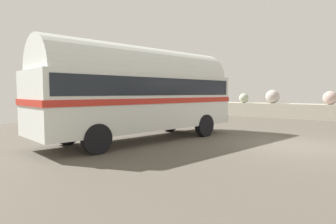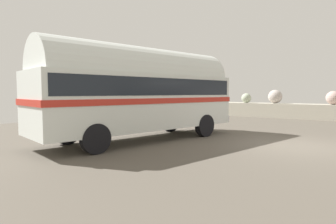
# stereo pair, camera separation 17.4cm
# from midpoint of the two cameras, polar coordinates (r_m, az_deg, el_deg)

# --- Properties ---
(ground) EXTENTS (32.00, 26.00, 0.02)m
(ground) POSITION_cam_midpoint_polar(r_m,az_deg,el_deg) (11.11, 23.50, -6.33)
(ground) COLOR #564F45
(breakwater) EXTENTS (31.36, 2.14, 2.32)m
(breakwater) POSITION_cam_midpoint_polar(r_m,az_deg,el_deg) (22.67, 29.00, 0.25)
(breakwater) COLOR #AEA997
(breakwater) RESTS_ON ground
(vintage_coach) EXTENTS (4.17, 8.90, 3.70)m
(vintage_coach) POSITION_cam_midpoint_polar(r_m,az_deg,el_deg) (11.25, -5.87, 4.55)
(vintage_coach) COLOR black
(vintage_coach) RESTS_ON ground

